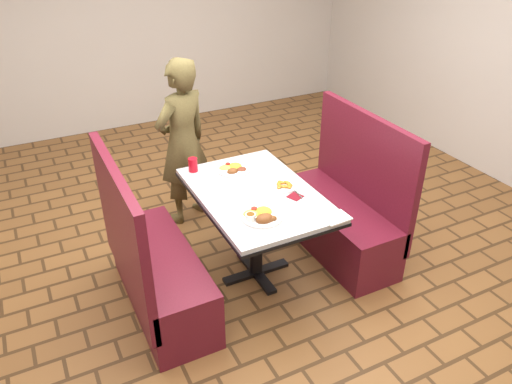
# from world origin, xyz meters

# --- Properties ---
(room) EXTENTS (7.00, 7.04, 2.82)m
(room) POSITION_xyz_m (0.00, 0.00, 1.91)
(room) COLOR brown
(room) RESTS_ON ground
(dining_table) EXTENTS (0.81, 1.21, 0.75)m
(dining_table) POSITION_xyz_m (0.00, 0.00, 0.65)
(dining_table) COLOR silver
(dining_table) RESTS_ON ground
(booth_bench_left) EXTENTS (0.47, 1.20, 1.17)m
(booth_bench_left) POSITION_xyz_m (-0.80, 0.00, 0.33)
(booth_bench_left) COLOR maroon
(booth_bench_left) RESTS_ON ground
(booth_bench_right) EXTENTS (0.47, 1.20, 1.17)m
(booth_bench_right) POSITION_xyz_m (0.80, 0.00, 0.33)
(booth_bench_right) COLOR maroon
(booth_bench_right) RESTS_ON ground
(diner_person) EXTENTS (0.64, 0.54, 1.50)m
(diner_person) POSITION_xyz_m (-0.18, 1.05, 0.75)
(diner_person) COLOR brown
(diner_person) RESTS_ON ground
(near_dinner_plate) EXTENTS (0.28, 0.28, 0.09)m
(near_dinner_plate) POSITION_xyz_m (-0.12, -0.32, 0.78)
(near_dinner_plate) COLOR white
(near_dinner_plate) RESTS_ON dining_table
(far_dinner_plate) EXTENTS (0.26, 0.26, 0.07)m
(far_dinner_plate) POSITION_xyz_m (-0.01, 0.38, 0.77)
(far_dinner_plate) COLOR white
(far_dinner_plate) RESTS_ON dining_table
(plantain_plate) EXTENTS (0.20, 0.20, 0.03)m
(plantain_plate) POSITION_xyz_m (0.21, -0.03, 0.76)
(plantain_plate) COLOR white
(plantain_plate) RESTS_ON dining_table
(maroon_napkin) EXTENTS (0.13, 0.13, 0.00)m
(maroon_napkin) POSITION_xyz_m (0.22, -0.18, 0.75)
(maroon_napkin) COLOR maroon
(maroon_napkin) RESTS_ON dining_table
(spoon_utensil) EXTENTS (0.02, 0.13, 0.00)m
(spoon_utensil) POSITION_xyz_m (0.25, -0.17, 0.76)
(spoon_utensil) COLOR silver
(spoon_utensil) RESTS_ON dining_table
(red_tumbler) EXTENTS (0.07, 0.07, 0.11)m
(red_tumbler) POSITION_xyz_m (-0.29, 0.51, 0.80)
(red_tumbler) COLOR red
(red_tumbler) RESTS_ON dining_table
(paper_napkin) EXTENTS (0.19, 0.14, 0.01)m
(paper_napkin) POSITION_xyz_m (0.31, -0.55, 0.76)
(paper_napkin) COLOR white
(paper_napkin) RESTS_ON dining_table
(knife_utensil) EXTENTS (0.05, 0.17, 0.00)m
(knife_utensil) POSITION_xyz_m (-0.04, -0.36, 0.76)
(knife_utensil) COLOR silver
(knife_utensil) RESTS_ON dining_table
(fork_utensil) EXTENTS (0.07, 0.13, 0.00)m
(fork_utensil) POSITION_xyz_m (-0.08, -0.41, 0.76)
(fork_utensil) COLOR #B9B9BD
(fork_utensil) RESTS_ON dining_table
(lettuce_shreds) EXTENTS (0.28, 0.32, 0.00)m
(lettuce_shreds) POSITION_xyz_m (0.04, 0.06, 0.75)
(lettuce_shreds) COLOR #A4D153
(lettuce_shreds) RESTS_ON dining_table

